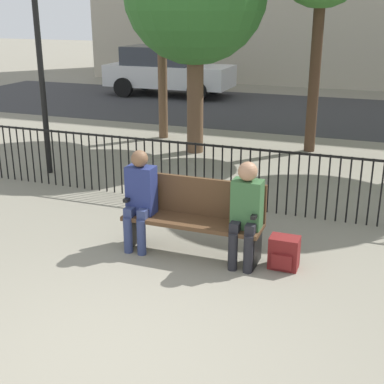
% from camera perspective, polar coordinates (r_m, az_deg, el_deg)
% --- Properties ---
extents(ground_plane, '(80.00, 80.00, 0.00)m').
position_cam_1_polar(ground_plane, '(4.85, -9.64, -17.23)').
color(ground_plane, gray).
extents(park_bench, '(1.69, 0.45, 0.92)m').
position_cam_1_polar(park_bench, '(6.43, 0.25, -2.37)').
color(park_bench, '#4C331E').
rests_on(park_bench, ground).
extents(seated_person_0, '(0.34, 0.39, 1.25)m').
position_cam_1_polar(seated_person_0, '(6.50, -5.59, -0.33)').
color(seated_person_0, navy).
rests_on(seated_person_0, ground).
extents(seated_person_1, '(0.34, 0.39, 1.24)m').
position_cam_1_polar(seated_person_1, '(6.06, 5.77, -1.78)').
color(seated_person_1, black).
rests_on(seated_person_1, ground).
extents(backpack, '(0.34, 0.27, 0.38)m').
position_cam_1_polar(backpack, '(6.24, 9.78, -6.42)').
color(backpack, maroon).
rests_on(backpack, ground).
extents(fence_railing, '(9.01, 0.03, 0.95)m').
position_cam_1_polar(fence_railing, '(7.87, 4.23, 2.16)').
color(fence_railing, black).
rests_on(fence_railing, ground).
extents(lamp_post, '(0.28, 0.28, 3.79)m').
position_cam_1_polar(lamp_post, '(9.67, -16.19, 16.31)').
color(lamp_post, black).
rests_on(lamp_post, ground).
extents(street_surface, '(24.00, 6.00, 0.01)m').
position_cam_1_polar(street_surface, '(15.72, 12.73, 8.24)').
color(street_surface, '#333335').
rests_on(street_surface, ground).
extents(parked_car_0, '(4.20, 1.94, 1.62)m').
position_cam_1_polar(parked_car_0, '(18.41, -2.69, 12.86)').
color(parked_car_0, silver).
rests_on(parked_car_0, ground).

